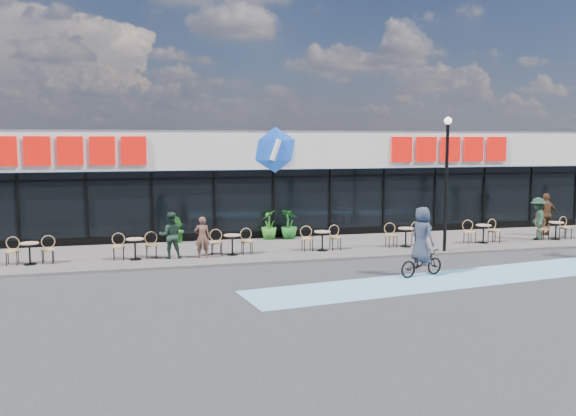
% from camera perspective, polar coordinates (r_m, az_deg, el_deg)
% --- Properties ---
extents(ground, '(120.00, 120.00, 0.00)m').
position_cam_1_polar(ground, '(19.25, 3.46, -6.26)').
color(ground, '#28282B').
rests_on(ground, ground).
extents(sidewalk, '(44.00, 5.00, 0.10)m').
position_cam_1_polar(sidewalk, '(23.47, 0.06, -3.82)').
color(sidewalk, '#544E4A').
rests_on(sidewalk, ground).
extents(bike_lane, '(14.17, 4.13, 0.01)m').
position_cam_1_polar(bike_lane, '(19.54, 16.16, -6.30)').
color(bike_lane, '#659BBF').
rests_on(bike_lane, ground).
extents(building, '(30.60, 6.57, 4.75)m').
position_cam_1_polar(building, '(28.45, -2.71, 2.61)').
color(building, black).
rests_on(building, ground).
extents(lamp_post, '(0.28, 0.28, 4.94)m').
position_cam_1_polar(lamp_post, '(23.11, 14.62, 3.31)').
color(lamp_post, black).
rests_on(lamp_post, sidewalk).
extents(bistro_set_1, '(1.54, 0.62, 0.90)m').
position_cam_1_polar(bistro_set_1, '(21.99, -22.99, -3.69)').
color(bistro_set_1, tan).
rests_on(bistro_set_1, sidewalk).
extents(bistro_set_2, '(1.54, 0.62, 0.90)m').
position_cam_1_polar(bistro_set_2, '(21.75, -14.12, -3.48)').
color(bistro_set_2, tan).
rests_on(bistro_set_2, sidewalk).
extents(bistro_set_3, '(1.54, 0.62, 0.90)m').
position_cam_1_polar(bistro_set_3, '(22.02, -5.28, -3.19)').
color(bistro_set_3, tan).
rests_on(bistro_set_3, sidewalk).
extents(bistro_set_4, '(1.54, 0.62, 0.90)m').
position_cam_1_polar(bistro_set_4, '(22.80, 3.15, -2.84)').
color(bistro_set_4, tan).
rests_on(bistro_set_4, sidewalk).
extents(bistro_set_5, '(1.54, 0.62, 0.90)m').
position_cam_1_polar(bistro_set_5, '(24.04, 10.87, -2.47)').
color(bistro_set_5, tan).
rests_on(bistro_set_5, sidewalk).
extents(bistro_set_6, '(1.54, 0.62, 0.90)m').
position_cam_1_polar(bistro_set_6, '(25.67, 17.71, -2.10)').
color(bistro_set_6, tan).
rests_on(bistro_set_6, sidewalk).
extents(bistro_set_7, '(1.54, 0.62, 0.90)m').
position_cam_1_polar(bistro_set_7, '(27.61, 23.66, -1.76)').
color(bistro_set_7, tan).
rests_on(bistro_set_7, sidewalk).
extents(potted_plant_left, '(0.60, 0.70, 1.12)m').
position_cam_1_polar(potted_plant_left, '(24.80, -10.27, -1.95)').
color(potted_plant_left, '#1B5A19').
rests_on(potted_plant_left, sidewalk).
extents(potted_plant_mid, '(0.91, 0.91, 1.20)m').
position_cam_1_polar(potted_plant_mid, '(25.33, -1.79, -1.59)').
color(potted_plant_mid, '#2C6F1F').
rests_on(potted_plant_mid, sidewalk).
extents(potted_plant_right, '(0.96, 0.96, 1.22)m').
position_cam_1_polar(potted_plant_right, '(25.41, 0.09, -1.52)').
color(potted_plant_right, '#1A5C1D').
rests_on(potted_plant_right, sidewalk).
extents(patron_left, '(0.57, 0.42, 1.46)m').
position_cam_1_polar(patron_left, '(21.48, -8.03, -2.73)').
color(patron_left, brown).
rests_on(patron_left, sidewalk).
extents(patron_right, '(0.81, 0.64, 1.62)m').
position_cam_1_polar(patron_right, '(21.59, -10.93, -2.52)').
color(patron_right, black).
rests_on(patron_right, sidewalk).
extents(pedestrian_a, '(1.07, 1.30, 1.76)m').
position_cam_1_polar(pedestrian_a, '(27.19, 22.33, -0.92)').
color(pedestrian_a, '#1A3022').
rests_on(pedestrian_a, sidewalk).
extents(pedestrian_c, '(1.08, 0.47, 1.83)m').
position_cam_1_polar(pedestrian_c, '(28.53, 23.00, -0.55)').
color(pedestrian_c, '#50301C').
rests_on(pedestrian_c, sidewalk).
extents(cyclist_a, '(1.71, 0.98, 2.17)m').
position_cam_1_polar(cyclist_a, '(19.28, 12.40, -3.74)').
color(cyclist_a, black).
rests_on(cyclist_a, ground).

